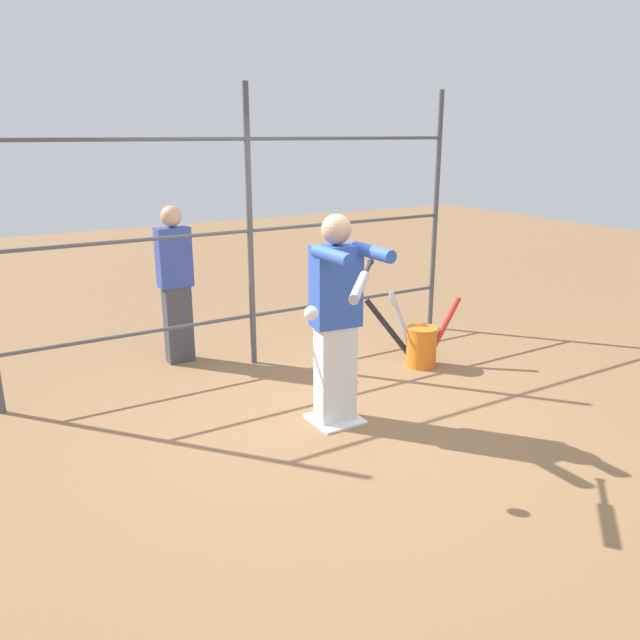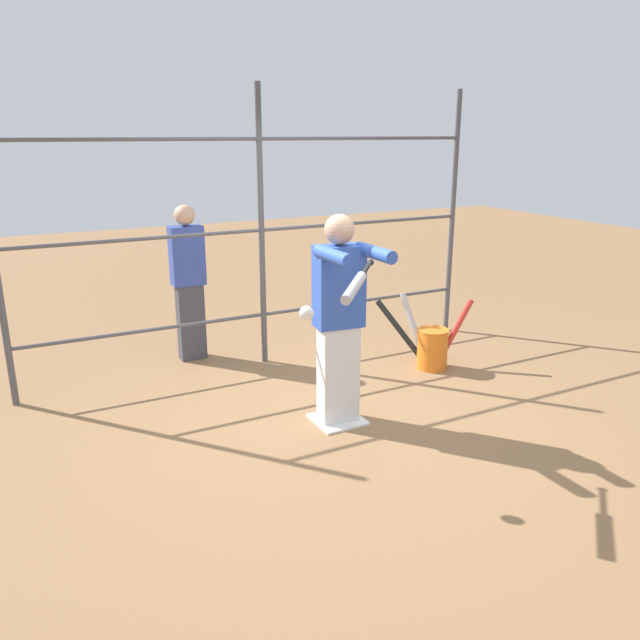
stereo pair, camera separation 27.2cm
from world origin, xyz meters
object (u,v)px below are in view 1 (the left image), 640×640
object	(u,v)px
baseball_bat_swinging	(361,283)
bat_bucket	(420,343)
softball_in_flight	(311,313)
bystander_behind_fence	(176,283)
batter	(337,314)

from	to	relation	value
baseball_bat_swinging	bat_bucket	distance (m)	2.57
softball_in_flight	bystander_behind_fence	xyz separation A→B (m)	(0.04, -2.71, -0.34)
baseball_bat_swinging	bystander_behind_fence	xyz separation A→B (m)	(0.32, -2.87, -0.54)
baseball_bat_swinging	bystander_behind_fence	world-z (taller)	bystander_behind_fence
batter	baseball_bat_swinging	world-z (taller)	batter
batter	softball_in_flight	xyz separation A→B (m)	(0.61, 0.65, 0.26)
bystander_behind_fence	batter	bearing A→B (deg)	107.34
bat_bucket	bystander_behind_fence	world-z (taller)	bystander_behind_fence
baseball_bat_swinging	bat_bucket	bearing A→B (deg)	-140.22
batter	softball_in_flight	world-z (taller)	batter
softball_in_flight	batter	bearing A→B (deg)	-133.30
softball_in_flight	bystander_behind_fence	bearing A→B (deg)	-89.21
bystander_behind_fence	softball_in_flight	bearing A→B (deg)	90.79
batter	bystander_behind_fence	xyz separation A→B (m)	(0.65, -2.07, -0.08)
softball_in_flight	bystander_behind_fence	size ratio (longest dim) A/B	0.06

